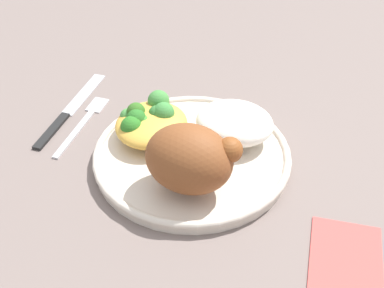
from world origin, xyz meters
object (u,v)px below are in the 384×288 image
(roasted_chicken, at_px, (190,159))
(fork, at_px, (83,122))
(rice_pile, at_px, (235,123))
(napkin, at_px, (346,268))
(mac_cheese_with_broccoli, at_px, (150,121))
(knife, at_px, (65,114))
(plate, at_px, (192,156))

(roasted_chicken, relative_size, fork, 0.74)
(rice_pile, distance_m, napkin, 0.22)
(roasted_chicken, distance_m, fork, 0.21)
(mac_cheese_with_broccoli, height_order, knife, mac_cheese_with_broccoli)
(rice_pile, bearing_deg, fork, -173.45)
(napkin, bearing_deg, rice_pile, 137.70)
(plate, relative_size, fork, 1.72)
(fork, bearing_deg, plate, -7.83)
(knife, bearing_deg, fork, -12.85)
(knife, xyz_separation_m, napkin, (0.40, -0.13, -0.00))
(plate, relative_size, napkin, 1.94)
(plate, height_order, fork, plate)
(fork, height_order, knife, knife)
(roasted_chicken, height_order, fork, roasted_chicken)
(rice_pile, bearing_deg, napkin, -42.30)
(roasted_chicken, height_order, knife, roasted_chicken)
(knife, bearing_deg, rice_pile, 3.96)
(roasted_chicken, bearing_deg, plate, 108.60)
(plate, xyz_separation_m, fork, (-0.17, 0.02, -0.01))
(fork, xyz_separation_m, knife, (-0.03, 0.01, 0.00))
(plate, bearing_deg, napkin, -26.56)
(plate, distance_m, napkin, 0.23)
(plate, xyz_separation_m, mac_cheese_with_broccoli, (-0.06, 0.02, 0.03))
(plate, bearing_deg, fork, 172.17)
(plate, distance_m, knife, 0.20)
(mac_cheese_with_broccoli, xyz_separation_m, napkin, (0.26, -0.12, -0.03))
(rice_pile, bearing_deg, plate, -130.21)
(roasted_chicken, bearing_deg, fork, 156.55)
(roasted_chicken, xyz_separation_m, napkin, (0.18, -0.04, -0.06))
(mac_cheese_with_broccoli, distance_m, napkin, 0.29)
(rice_pile, distance_m, fork, 0.21)
(knife, distance_m, napkin, 0.42)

